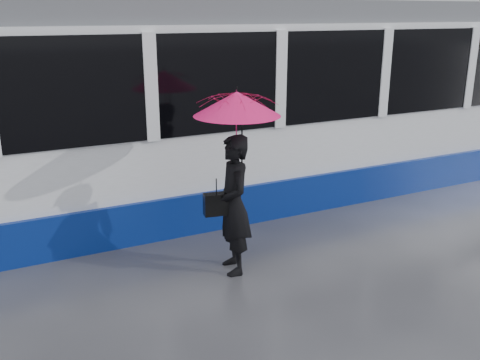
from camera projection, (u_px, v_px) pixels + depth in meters
ground at (181, 279)px, 6.62m from camera, size 90.00×90.00×0.00m
rails at (127, 214)px, 8.75m from camera, size 34.00×1.51×0.02m
tram at (26, 123)px, 7.68m from camera, size 26.00×2.56×3.35m
woman at (234, 205)px, 6.60m from camera, size 0.53×0.71×1.77m
umbrella at (237, 121)px, 6.31m from camera, size 1.20×1.20×1.19m
handbag at (217, 204)px, 6.51m from camera, size 0.33×0.19×0.45m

